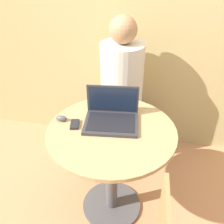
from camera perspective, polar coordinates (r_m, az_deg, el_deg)
ground_plane at (r=2.15m, az=-0.09°, el=-19.64°), size 12.00×12.00×0.00m
back_wall at (r=2.23m, az=5.01°, el=22.49°), size 7.00×0.05×2.60m
round_table at (r=1.75m, az=-0.11°, el=-8.97°), size 0.81×0.81×0.74m
laptop at (r=1.67m, az=-0.11°, el=-0.92°), size 0.37×0.30×0.21m
cell_phone at (r=1.68m, az=-8.06°, el=-2.59°), size 0.07×0.11×0.02m
computer_mouse at (r=1.73m, az=-10.96°, el=-1.35°), size 0.07×0.04×0.04m
person_seated at (r=2.30m, az=2.27°, el=2.47°), size 0.34×0.54×1.28m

